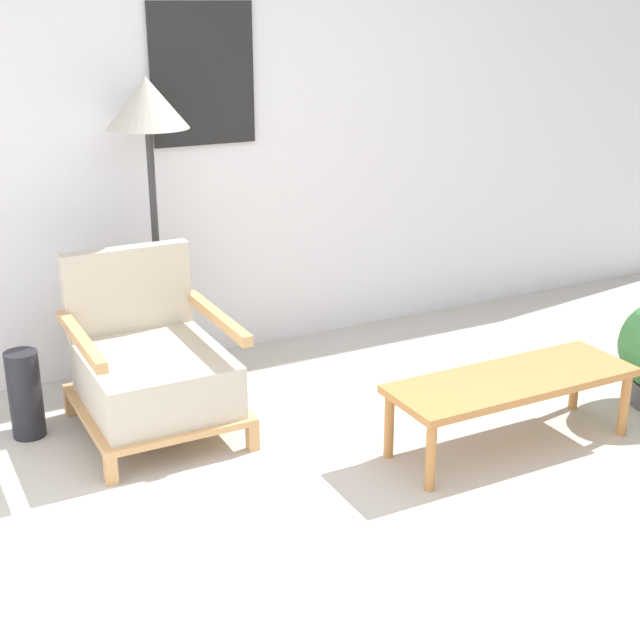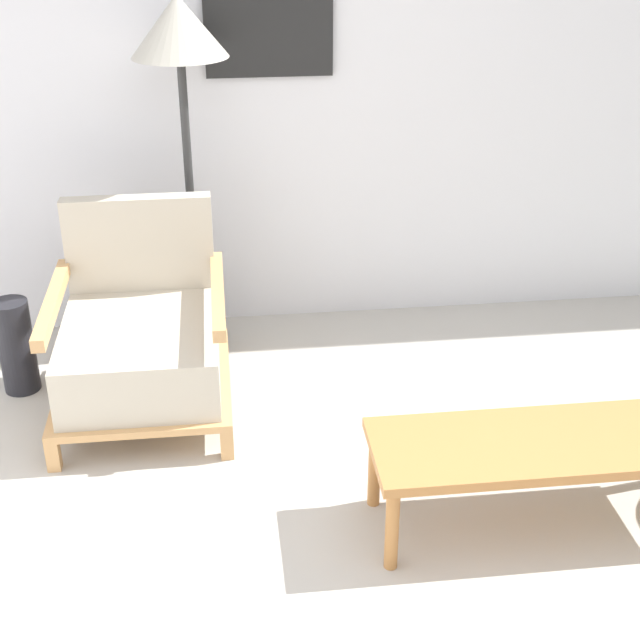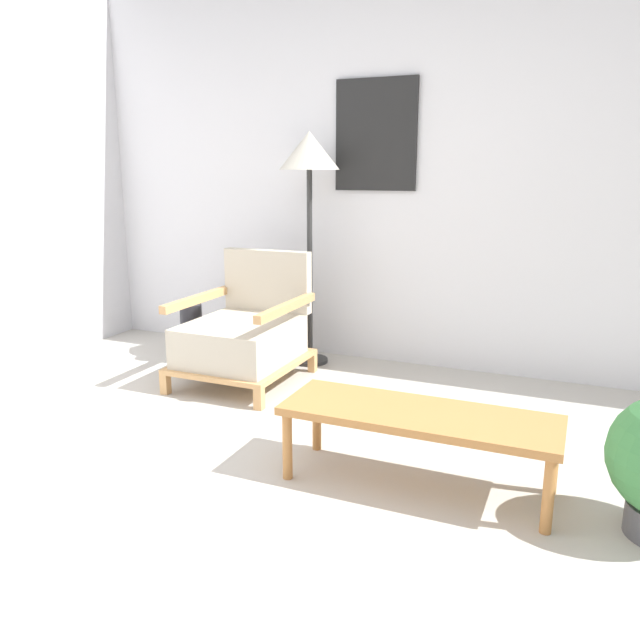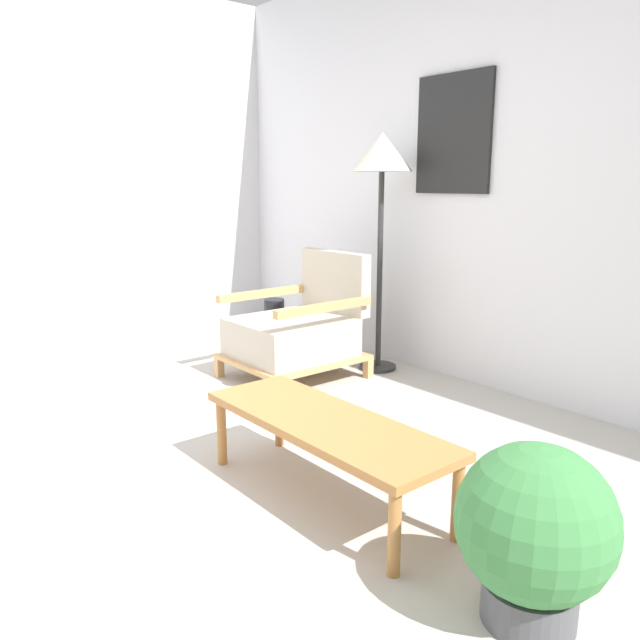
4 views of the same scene
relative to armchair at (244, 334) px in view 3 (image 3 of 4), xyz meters
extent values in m
plane|color=#B7B2A8|center=(0.81, -1.54, -0.31)|extent=(14.00, 14.00, 0.00)
cube|color=silver|center=(0.81, 0.81, 1.04)|extent=(8.00, 0.06, 2.70)
cube|color=black|center=(0.60, 0.77, 1.24)|extent=(0.56, 0.02, 0.72)
cube|color=tan|center=(-0.32, -0.41, -0.25)|extent=(0.05, 0.05, 0.12)
cube|color=tan|center=(0.32, -0.41, -0.25)|extent=(0.05, 0.05, 0.12)
cube|color=tan|center=(-0.32, 0.34, -0.25)|extent=(0.05, 0.05, 0.12)
cube|color=tan|center=(0.32, 0.34, -0.25)|extent=(0.05, 0.05, 0.12)
cube|color=tan|center=(0.00, -0.04, -0.17)|extent=(0.70, 0.79, 0.03)
cube|color=#BCB29E|center=(0.00, -0.06, -0.03)|extent=(0.62, 0.69, 0.24)
cube|color=#BCB29E|center=(0.00, 0.32, 0.29)|extent=(0.62, 0.08, 0.41)
cube|color=tan|center=(-0.32, -0.04, 0.21)|extent=(0.05, 0.73, 0.05)
cube|color=tan|center=(0.32, -0.04, 0.21)|extent=(0.05, 0.73, 0.05)
cylinder|color=#2D2D2D|center=(0.22, 0.53, -0.30)|extent=(0.25, 0.25, 0.03)
cylinder|color=#2D2D2D|center=(0.22, 0.53, 0.37)|extent=(0.04, 0.04, 1.30)
cone|color=#B2AD9E|center=(0.22, 0.53, 1.14)|extent=(0.40, 0.40, 0.25)
cube|color=#B2753D|center=(1.37, -0.91, 0.01)|extent=(1.16, 0.40, 0.04)
cylinder|color=#B2753D|center=(0.83, -1.07, -0.16)|extent=(0.04, 0.04, 0.31)
cylinder|color=#B2753D|center=(1.91, -1.07, -0.16)|extent=(0.04, 0.04, 0.31)
cylinder|color=#B2753D|center=(0.83, -0.75, -0.16)|extent=(0.04, 0.04, 0.31)
cylinder|color=#B2753D|center=(1.91, -0.75, -0.16)|extent=(0.04, 0.04, 0.31)
cylinder|color=black|center=(-0.54, 0.20, -0.10)|extent=(0.15, 0.15, 0.42)
camera|label=1|loc=(-1.07, -3.73, 1.61)|focal=50.00mm
camera|label=2|loc=(0.34, -3.23, 1.71)|focal=50.00mm
camera|label=3|loc=(1.96, -3.33, 1.02)|focal=35.00mm
camera|label=4|loc=(3.15, -2.41, 0.95)|focal=35.00mm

